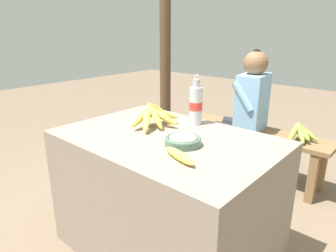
% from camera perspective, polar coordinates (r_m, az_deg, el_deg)
% --- Properties ---
extents(ground_plane, '(12.00, 12.00, 0.00)m').
position_cam_1_polar(ground_plane, '(2.00, -0.34, -22.08)').
color(ground_plane, '#75604C').
extents(market_counter, '(1.18, 0.80, 0.73)m').
position_cam_1_polar(market_counter, '(1.78, -0.36, -13.06)').
color(market_counter, gray).
rests_on(market_counter, ground_plane).
extents(banana_bunch_ripe, '(0.22, 0.34, 0.15)m').
position_cam_1_polar(banana_bunch_ripe, '(1.77, -2.74, 2.14)').
color(banana_bunch_ripe, '#4C381E').
rests_on(banana_bunch_ripe, market_counter).
extents(serving_bowl, '(0.18, 0.18, 0.04)m').
position_cam_1_polar(serving_bowl, '(1.50, 2.86, -2.77)').
color(serving_bowl, '#4C6B5B').
rests_on(serving_bowl, market_counter).
extents(water_bottle, '(0.08, 0.08, 0.30)m').
position_cam_1_polar(water_bottle, '(1.81, 5.31, 4.07)').
color(water_bottle, silver).
rests_on(water_bottle, market_counter).
extents(loose_banana_front, '(0.22, 0.10, 0.04)m').
position_cam_1_polar(loose_banana_front, '(1.33, 2.20, -5.68)').
color(loose_banana_front, '#E0C64C').
rests_on(loose_banana_front, market_counter).
extents(wooden_bench, '(1.31, 0.32, 0.44)m').
position_cam_1_polar(wooden_bench, '(2.77, 15.96, -2.21)').
color(wooden_bench, brown).
rests_on(wooden_bench, ground_plane).
extents(seated_vendor, '(0.43, 0.41, 1.13)m').
position_cam_1_polar(seated_vendor, '(2.68, 14.78, 3.90)').
color(seated_vendor, '#232328').
rests_on(seated_vendor, ground_plane).
extents(banana_bunch_green, '(0.21, 0.33, 0.16)m').
position_cam_1_polar(banana_bunch_green, '(2.58, 24.11, -0.95)').
color(banana_bunch_green, '#4C381E').
rests_on(banana_bunch_green, wooden_bench).
extents(support_post_near, '(0.13, 0.13, 2.53)m').
position_cam_1_polar(support_post_near, '(3.60, -0.54, 17.75)').
color(support_post_near, '#4C3823').
rests_on(support_post_near, ground_plane).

